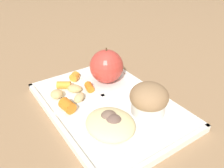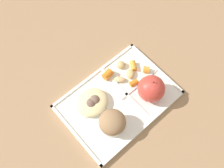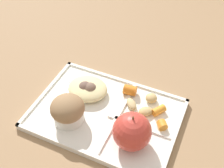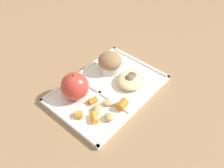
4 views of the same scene
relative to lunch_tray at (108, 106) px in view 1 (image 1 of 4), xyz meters
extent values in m
plane|color=#997551|center=(0.00, 0.00, -0.01)|extent=(6.00, 6.00, 0.00)
cube|color=white|center=(0.00, 0.00, 0.00)|extent=(0.37, 0.26, 0.01)
cube|color=white|center=(0.00, -0.12, 0.01)|extent=(0.37, 0.01, 0.01)
cube|color=white|center=(0.00, 0.12, 0.01)|extent=(0.37, 0.01, 0.01)
cube|color=white|center=(-0.18, 0.00, 0.01)|extent=(0.01, 0.26, 0.01)
cube|color=white|center=(0.18, 0.00, 0.01)|extent=(0.01, 0.26, 0.01)
cube|color=white|center=(-0.03, 0.00, 0.01)|extent=(0.01, 0.24, 0.01)
cube|color=white|center=(-0.09, 0.01, 0.01)|extent=(0.17, 0.01, 0.01)
sphere|color=#C63D33|center=(-0.09, 0.06, 0.05)|extent=(0.09, 0.09, 0.09)
cylinder|color=#4C381E|center=(-0.09, 0.06, 0.10)|extent=(0.00, 0.00, 0.01)
cylinder|color=silver|center=(0.08, 0.06, 0.02)|extent=(0.07, 0.07, 0.03)
ellipsoid|color=#93704C|center=(0.08, 0.06, 0.05)|extent=(0.08, 0.08, 0.06)
cylinder|color=orange|center=(-0.14, -0.01, 0.02)|extent=(0.03, 0.03, 0.02)
cylinder|color=orange|center=(-0.12, -0.06, 0.02)|extent=(0.04, 0.04, 0.02)
cylinder|color=orange|center=(-0.08, -0.01, 0.02)|extent=(0.03, 0.03, 0.02)
cylinder|color=orange|center=(-0.03, -0.09, 0.02)|extent=(0.04, 0.03, 0.03)
ellipsoid|color=tan|center=(-0.09, -0.09, 0.02)|extent=(0.04, 0.04, 0.02)
ellipsoid|color=tan|center=(-0.05, -0.05, 0.01)|extent=(0.04, 0.04, 0.02)
ellipsoid|color=tan|center=(-0.09, -0.04, 0.01)|extent=(0.05, 0.04, 0.02)
ellipsoid|color=beige|center=(0.08, -0.04, 0.02)|extent=(0.11, 0.09, 0.03)
sphere|color=brown|center=(0.08, -0.04, 0.02)|extent=(0.04, 0.04, 0.04)
sphere|color=#755B4C|center=(0.07, -0.04, 0.02)|extent=(0.04, 0.04, 0.04)
cube|color=white|center=(0.08, 0.01, 0.01)|extent=(0.08, 0.07, 0.00)
cube|color=white|center=(0.13, -0.04, 0.01)|extent=(0.04, 0.04, 0.00)
cylinder|color=white|center=(0.14, -0.06, 0.01)|extent=(0.02, 0.02, 0.00)
cylinder|color=white|center=(0.15, -0.05, 0.01)|extent=(0.02, 0.02, 0.00)
cylinder|color=white|center=(0.16, -0.05, 0.01)|extent=(0.02, 0.02, 0.00)
camera|label=1|loc=(0.37, -0.24, 0.33)|focal=37.49mm
camera|label=2|loc=(0.23, 0.23, 0.79)|focal=41.14mm
camera|label=3|loc=(-0.20, 0.41, 0.57)|focal=45.98mm
camera|label=4|loc=(-0.41, -0.38, 0.59)|focal=38.94mm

